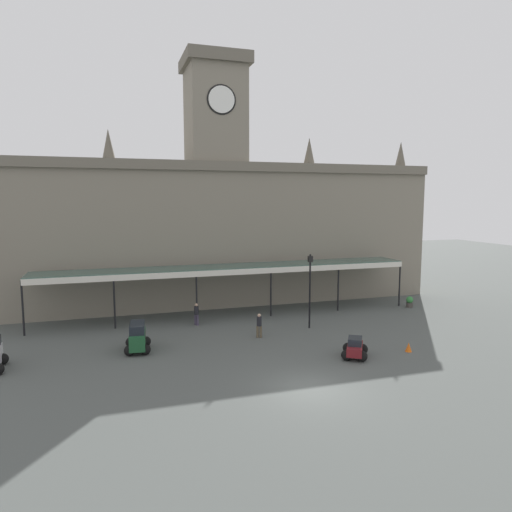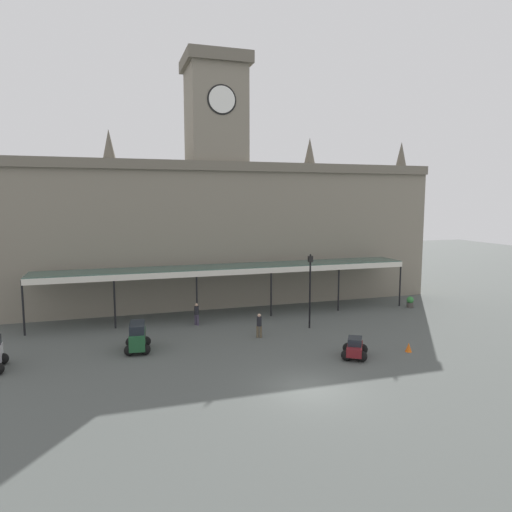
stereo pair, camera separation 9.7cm
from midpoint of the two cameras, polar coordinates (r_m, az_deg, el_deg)
name	(u,v)px [view 1 (the left image)]	position (r m, az deg, el deg)	size (l,w,h in m)	color
ground_plane	(309,389)	(24.08, 6.45, -15.96)	(140.00, 140.00, 0.00)	#4B504D
station_building	(216,225)	(41.90, -4.99, 3.89)	(40.19, 5.72, 21.67)	gray
entrance_canopy	(230,268)	(37.34, -3.24, -1.48)	(30.34, 3.26, 4.04)	#38564C
car_green_van	(138,338)	(30.06, -14.49, -9.80)	(1.74, 2.48, 1.77)	#1E512D
car_maroon_sedan	(355,349)	(28.73, 12.00, -11.16)	(2.10, 2.25, 1.19)	maroon
pedestrian_near_entrance	(196,313)	(35.14, -7.44, -7.02)	(0.34, 0.35, 1.67)	#3F384C
pedestrian_beside_cars	(259,325)	(31.80, 0.30, -8.46)	(0.37, 0.34, 1.67)	brown
victorian_lamppost	(310,283)	(33.81, 6.59, -3.32)	(0.30, 0.30, 5.47)	black
traffic_cone	(409,347)	(30.63, 18.22, -10.64)	(0.40, 0.40, 0.57)	orange
planter_near_kerb	(410,302)	(42.79, 18.36, -5.38)	(0.60, 0.60, 0.96)	#47423D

